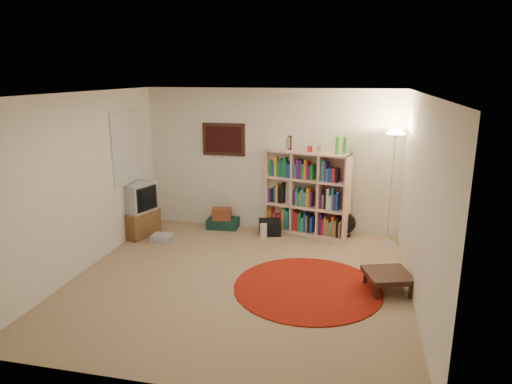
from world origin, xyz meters
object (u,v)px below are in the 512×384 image
side_table (388,276)px  tv_stand (138,210)px  floor_fan (345,224)px  bookshelf (306,194)px  suitcase (223,223)px  floor_lamp (394,150)px

side_table → tv_stand: bearing=163.1°
floor_fan → tv_stand: size_ratio=0.46×
tv_stand → side_table: (4.10, -1.25, -0.24)m
bookshelf → suitcase: 1.62m
bookshelf → floor_lamp: bearing=1.2°
floor_lamp → side_table: bearing=-93.2°
bookshelf → floor_fan: bearing=7.6°
bookshelf → side_table: bearing=-43.4°
floor_lamp → floor_fan: (-0.71, 0.24, -1.36)m
bookshelf → suitcase: (-1.50, -0.10, -0.61)m
bookshelf → side_table: 2.47m
floor_lamp → tv_stand: floor_lamp is taller
suitcase → floor_lamp: bearing=-5.8°
floor_fan → tv_stand: tv_stand is taller
floor_lamp → floor_fan: bearing=161.0°
floor_fan → side_table: 2.06m
floor_lamp → floor_fan: floor_lamp is taller
floor_lamp → side_table: floor_lamp is taller
suitcase → tv_stand: bearing=-153.4°
floor_fan → floor_lamp: bearing=-6.5°
bookshelf → side_table: (1.29, -2.05, -0.49)m
bookshelf → floor_lamp: (1.39, -0.32, 0.88)m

